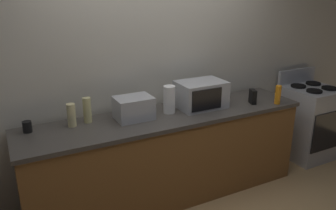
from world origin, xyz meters
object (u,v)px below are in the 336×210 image
(bottle_vinegar, at_px, (87,110))
(bottle_hand_soap, at_px, (71,115))
(stove_range, at_px, (309,121))
(mug_black, at_px, (27,127))
(cordless_phone, at_px, (253,97))
(toaster_oven, at_px, (134,108))
(paper_towel_roll, at_px, (169,99))
(bottle_dish_soap, at_px, (278,95))
(microwave, at_px, (201,94))

(bottle_vinegar, relative_size, bottle_hand_soap, 1.12)
(stove_range, distance_m, mug_black, 3.29)
(cordless_phone, relative_size, bottle_vinegar, 0.64)
(toaster_oven, height_order, bottle_vinegar, bottle_vinegar)
(paper_towel_roll, xyz_separation_m, bottle_dish_soap, (1.13, -0.29, -0.04))
(toaster_oven, height_order, mug_black, toaster_oven)
(paper_towel_roll, xyz_separation_m, mug_black, (-1.29, 0.13, -0.09))
(cordless_phone, bearing_deg, mug_black, -167.19)
(cordless_phone, distance_m, bottle_dish_soap, 0.26)
(toaster_oven, bearing_deg, bottle_dish_soap, -11.11)
(toaster_oven, xyz_separation_m, paper_towel_roll, (0.37, -0.01, 0.03))
(mug_black, bearing_deg, toaster_oven, -7.40)
(stove_range, distance_m, paper_towel_roll, 2.04)
(mug_black, bearing_deg, bottle_hand_soap, -6.95)
(stove_range, bearing_deg, bottle_hand_soap, 177.31)
(bottle_vinegar, height_order, bottle_hand_soap, bottle_vinegar)
(toaster_oven, relative_size, paper_towel_roll, 1.26)
(bottle_hand_soap, bearing_deg, stove_range, -2.69)
(microwave, height_order, bottle_hand_soap, microwave)
(bottle_vinegar, bearing_deg, paper_towel_roll, -8.63)
(stove_range, height_order, mug_black, stove_range)
(toaster_oven, relative_size, mug_black, 3.51)
(bottle_dish_soap, bearing_deg, stove_range, 15.90)
(paper_towel_roll, bearing_deg, toaster_oven, 178.44)
(stove_range, relative_size, paper_towel_roll, 4.00)
(paper_towel_roll, bearing_deg, bottle_dish_soap, -14.11)
(microwave, distance_m, bottle_dish_soap, 0.83)
(microwave, bearing_deg, cordless_phone, -15.78)
(toaster_oven, relative_size, bottle_dish_soap, 1.71)
(toaster_oven, distance_m, bottle_vinegar, 0.42)
(cordless_phone, bearing_deg, paper_towel_roll, -169.56)
(paper_towel_roll, xyz_separation_m, bottle_hand_soap, (-0.92, 0.09, -0.03))
(stove_range, bearing_deg, microwave, 178.28)
(paper_towel_roll, relative_size, bottle_vinegar, 1.15)
(paper_towel_roll, bearing_deg, stove_range, -1.47)
(microwave, xyz_separation_m, mug_black, (-1.65, 0.13, -0.09))
(microwave, height_order, cordless_phone, microwave)
(toaster_oven, bearing_deg, microwave, -0.96)
(cordless_phone, bearing_deg, stove_range, 26.06)
(paper_towel_roll, height_order, bottle_vinegar, paper_towel_roll)
(bottle_hand_soap, bearing_deg, cordless_phone, -7.53)
(toaster_oven, xyz_separation_m, bottle_hand_soap, (-0.56, 0.08, -0.00))
(stove_range, distance_m, bottle_vinegar, 2.80)
(bottle_vinegar, bearing_deg, microwave, -6.03)
(stove_range, distance_m, microwave, 1.70)
(stove_range, xyz_separation_m, cordless_phone, (-1.05, -0.11, 0.51))
(paper_towel_roll, relative_size, cordless_phone, 1.80)
(microwave, relative_size, mug_black, 4.95)
(microwave, distance_m, paper_towel_roll, 0.36)
(bottle_dish_soap, xyz_separation_m, mug_black, (-2.43, 0.42, -0.05))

